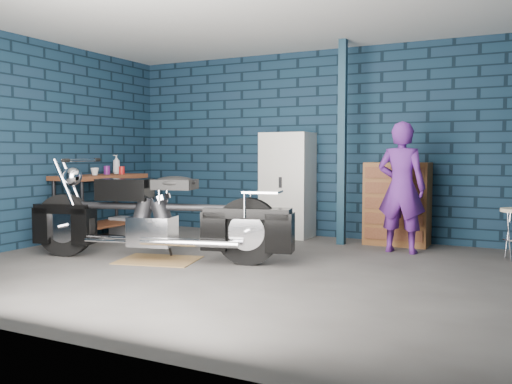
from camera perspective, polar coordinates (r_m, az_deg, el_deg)
ground at (r=5.81m, az=-2.19°, el=-7.96°), size 6.00×6.00×0.00m
room_walls at (r=6.21m, az=0.25°, el=10.48°), size 6.02×5.01×2.71m
support_post at (r=7.27m, az=9.05°, el=5.11°), size 0.10×0.10×2.70m
workbench at (r=8.03m, az=-16.01°, el=-1.50°), size 0.60×1.40×0.91m
drip_mat at (r=6.28m, az=-10.24°, el=-7.07°), size 1.00×0.83×0.01m
motorcycle at (r=6.20m, az=-10.31°, el=-1.85°), size 2.72×1.29×1.16m
person at (r=6.82m, az=15.05°, el=0.46°), size 0.61×0.43×1.60m
storage_bin at (r=8.43m, az=-13.58°, el=-3.44°), size 0.41×0.29×0.25m
locker at (r=7.86m, az=3.31°, el=0.73°), size 0.71×0.50×1.51m
tool_chest at (r=7.40m, az=14.63°, el=-1.22°), size 0.82×0.46×1.09m
cup_a at (r=7.75m, az=-19.08°, el=1.96°), size 0.13×0.13×0.09m
cup_b at (r=7.85m, az=-16.62°, el=2.08°), size 0.11×0.11×0.10m
mug_purple at (r=8.13m, az=-15.43°, el=2.23°), size 0.10×0.10×0.12m
mug_red at (r=8.15m, az=-13.95°, el=2.23°), size 0.09×0.09×0.11m
bottle at (r=8.45m, az=-14.48°, el=2.85°), size 0.14×0.14×0.28m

